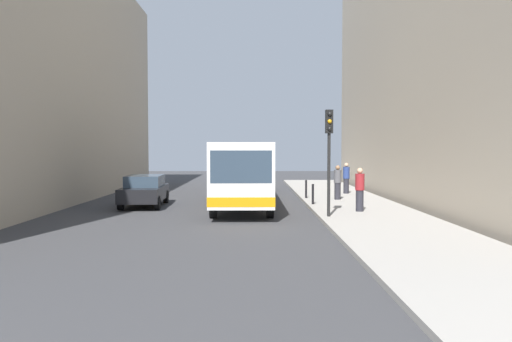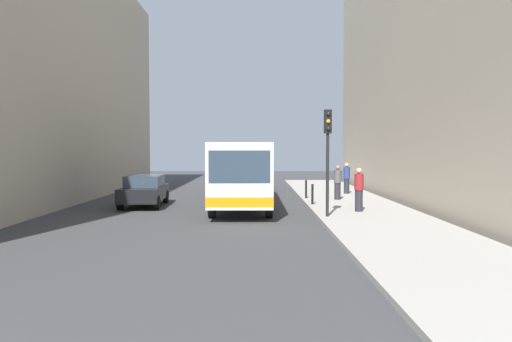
# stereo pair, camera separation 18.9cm
# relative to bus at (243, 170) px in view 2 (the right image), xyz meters

# --- Properties ---
(ground_plane) EXTENTS (80.00, 80.00, 0.00)m
(ground_plane) POSITION_rel_bus_xyz_m (-0.16, -2.12, -1.73)
(ground_plane) COLOR #38383A
(sidewalk) EXTENTS (4.40, 40.00, 0.15)m
(sidewalk) POSITION_rel_bus_xyz_m (5.24, -2.12, -1.65)
(sidewalk) COLOR #9E9991
(sidewalk) RESTS_ON ground
(building_left) EXTENTS (7.00, 32.00, 13.69)m
(building_left) POSITION_rel_bus_xyz_m (-11.66, 1.88, 5.12)
(building_left) COLOR #B2A38C
(building_left) RESTS_ON ground
(building_right) EXTENTS (7.00, 32.00, 16.92)m
(building_right) POSITION_rel_bus_xyz_m (11.34, 1.88, 6.74)
(building_right) COLOR #B2A38C
(building_right) RESTS_ON ground
(bus) EXTENTS (2.60, 11.04, 3.00)m
(bus) POSITION_rel_bus_xyz_m (0.00, 0.00, 0.00)
(bus) COLOR white
(bus) RESTS_ON ground
(car_beside_bus) EXTENTS (2.02, 4.47, 1.48)m
(car_beside_bus) POSITION_rel_bus_xyz_m (-4.71, 0.15, -0.94)
(car_beside_bus) COLOR black
(car_beside_bus) RESTS_ON ground
(car_behind_bus) EXTENTS (1.94, 4.44, 1.48)m
(car_behind_bus) POSITION_rel_bus_xyz_m (0.68, 10.11, -0.94)
(car_behind_bus) COLOR navy
(car_behind_bus) RESTS_ON ground
(traffic_light) EXTENTS (0.28, 0.33, 4.10)m
(traffic_light) POSITION_rel_bus_xyz_m (3.39, -4.68, 1.28)
(traffic_light) COLOR black
(traffic_light) RESTS_ON sidewalk
(bollard_near) EXTENTS (0.11, 0.11, 0.95)m
(bollard_near) POSITION_rel_bus_xyz_m (3.29, -0.42, -1.10)
(bollard_near) COLOR black
(bollard_near) RESTS_ON sidewalk
(bollard_mid) EXTENTS (0.11, 0.11, 0.95)m
(bollard_mid) POSITION_rel_bus_xyz_m (3.29, 2.58, -1.10)
(bollard_mid) COLOR black
(bollard_mid) RESTS_ON sidewalk
(pedestrian_near_signal) EXTENTS (0.38, 0.38, 1.82)m
(pedestrian_near_signal) POSITION_rel_bus_xyz_m (4.93, -3.10, -0.66)
(pedestrian_near_signal) COLOR #26262D
(pedestrian_near_signal) RESTS_ON sidewalk
(pedestrian_mid_sidewalk) EXTENTS (0.38, 0.38, 1.76)m
(pedestrian_mid_sidewalk) POSITION_rel_bus_xyz_m (4.83, 1.81, -0.69)
(pedestrian_mid_sidewalk) COLOR #26262D
(pedestrian_mid_sidewalk) RESTS_ON sidewalk
(pedestrian_far_sidewalk) EXTENTS (0.38, 0.38, 1.79)m
(pedestrian_far_sidewalk) POSITION_rel_bus_xyz_m (5.91, 5.25, -0.68)
(pedestrian_far_sidewalk) COLOR #26262D
(pedestrian_far_sidewalk) RESTS_ON sidewalk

